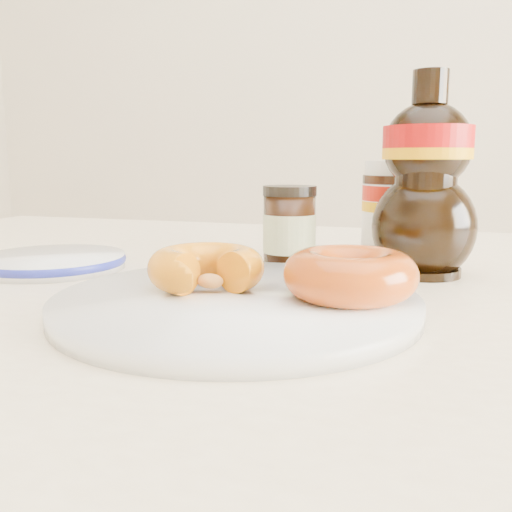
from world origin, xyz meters
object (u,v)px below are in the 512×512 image
(nutella_jar, at_px, (397,207))
(syrup_bottle, at_px, (426,175))
(blue_rim_saucer, at_px, (52,261))
(dark_jar, at_px, (289,230))
(dining_table, at_px, (315,369))
(donut_bitten, at_px, (206,268))
(plate, at_px, (236,303))
(donut_whole, at_px, (350,274))

(nutella_jar, distance_m, syrup_bottle, 0.10)
(blue_rim_saucer, bearing_deg, dark_jar, 15.17)
(dining_table, bearing_deg, donut_bitten, -124.74)
(dining_table, xyz_separation_m, nutella_jar, (0.06, 0.16, 0.14))
(nutella_jar, bearing_deg, dining_table, -111.32)
(plate, distance_m, donut_whole, 0.09)
(plate, xyz_separation_m, syrup_bottle, (0.13, 0.19, 0.09))
(donut_whole, height_order, dark_jar, dark_jar)
(plate, bearing_deg, dark_jar, 90.42)
(donut_bitten, bearing_deg, blue_rim_saucer, 177.70)
(plate, relative_size, dark_jar, 3.14)
(donut_whole, distance_m, nutella_jar, 0.26)
(plate, distance_m, blue_rim_saucer, 0.26)
(dining_table, height_order, donut_bitten, donut_bitten)
(plate, height_order, donut_bitten, donut_bitten)
(donut_whole, distance_m, syrup_bottle, 0.19)
(nutella_jar, height_order, dark_jar, nutella_jar)
(donut_whole, distance_m, dark_jar, 0.18)
(dining_table, xyz_separation_m, syrup_bottle, (0.09, 0.07, 0.18))
(plate, bearing_deg, syrup_bottle, 55.20)
(donut_whole, bearing_deg, syrup_bottle, 74.59)
(dining_table, distance_m, plate, 0.15)
(syrup_bottle, xyz_separation_m, dark_jar, (-0.13, -0.02, -0.06))
(dining_table, height_order, blue_rim_saucer, blue_rim_saucer)
(donut_bitten, distance_m, syrup_bottle, 0.25)
(plate, xyz_separation_m, donut_whole, (0.08, 0.02, 0.02))
(donut_whole, xyz_separation_m, dark_jar, (-0.08, 0.15, 0.01))
(blue_rim_saucer, bearing_deg, dining_table, 2.32)
(dining_table, bearing_deg, nutella_jar, 68.68)
(dining_table, xyz_separation_m, plate, (-0.04, -0.12, 0.09))
(dining_table, height_order, nutella_jar, nutella_jar)
(plate, bearing_deg, dining_table, 71.28)
(donut_whole, bearing_deg, blue_rim_saucer, 164.77)
(donut_bitten, height_order, nutella_jar, nutella_jar)
(donut_bitten, bearing_deg, donut_whole, 20.79)
(donut_bitten, distance_m, dark_jar, 0.16)
(dining_table, xyz_separation_m, blue_rim_saucer, (-0.28, -0.01, 0.09))
(syrup_bottle, distance_m, blue_rim_saucer, 0.39)
(dark_jar, bearing_deg, plate, -89.58)
(dark_jar, distance_m, blue_rim_saucer, 0.25)
(donut_bitten, distance_m, donut_whole, 0.11)
(plate, height_order, blue_rim_saucer, blue_rim_saucer)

